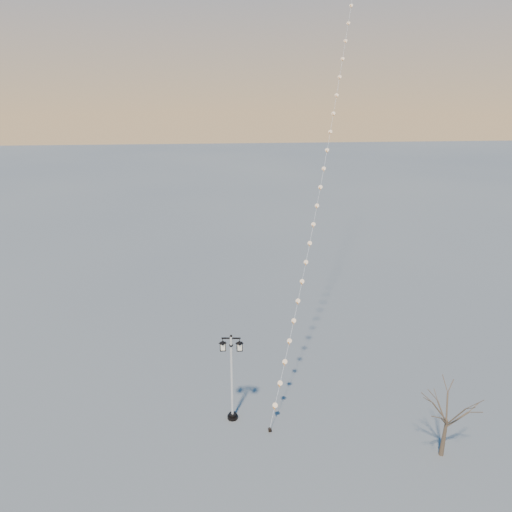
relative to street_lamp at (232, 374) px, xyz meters
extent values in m
plane|color=#565857|center=(3.46, -3.50, -3.19)|extent=(300.00, 300.00, 0.00)
cylinder|color=black|center=(0.00, 0.00, -3.09)|extent=(0.64, 0.64, 0.18)
cylinder|color=black|center=(0.00, 0.00, -2.92)|extent=(0.46, 0.46, 0.16)
cylinder|color=silver|center=(0.00, 0.00, -0.16)|extent=(0.15, 0.15, 5.37)
cylinder|color=black|center=(0.00, 0.00, 1.90)|extent=(0.23, 0.23, 0.07)
cube|color=black|center=(0.00, 0.00, 2.35)|extent=(1.09, 0.18, 0.07)
sphere|color=black|center=(0.00, 0.00, 2.49)|extent=(0.16, 0.16, 0.16)
pyramid|color=black|center=(-0.48, 0.05, 2.18)|extent=(0.50, 0.50, 0.16)
cube|color=beige|center=(-0.48, 0.05, 1.83)|extent=(0.30, 0.30, 0.39)
cube|color=black|center=(-0.48, 0.05, 1.61)|extent=(0.34, 0.34, 0.05)
pyramid|color=black|center=(0.48, -0.05, 2.18)|extent=(0.50, 0.50, 0.16)
cube|color=beige|center=(0.48, -0.05, 1.83)|extent=(0.30, 0.30, 0.39)
cube|color=black|center=(0.48, -0.05, 1.61)|extent=(0.34, 0.34, 0.05)
cone|color=#4E3D2C|center=(11.27, -3.99, -2.03)|extent=(0.27, 0.27, 2.31)
cylinder|color=black|center=(2.12, -1.34, -3.08)|extent=(0.21, 0.21, 0.21)
cylinder|color=black|center=(2.12, -1.34, -3.06)|extent=(0.03, 0.03, 0.26)
cone|color=orange|center=(8.31, 13.30, 14.83)|extent=(0.08, 0.08, 0.29)
cylinder|color=white|center=(2.12, -1.34, -2.57)|extent=(0.02, 0.02, 0.82)
camera|label=1|loc=(-0.62, -23.31, 15.80)|focal=32.71mm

